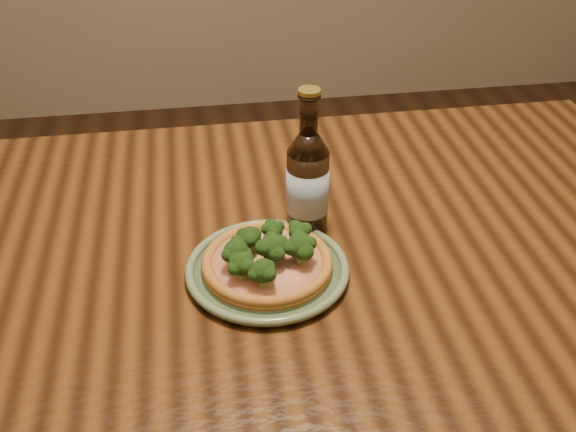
{
  "coord_description": "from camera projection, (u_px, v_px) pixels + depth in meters",
  "views": [
    {
      "loc": [
        -0.1,
        -0.81,
        1.43
      ],
      "look_at": [
        0.04,
        0.07,
        0.82
      ],
      "focal_mm": 42.0,
      "sensor_mm": 36.0,
      "label": 1
    }
  ],
  "objects": [
    {
      "name": "beer_bottle",
      "position": [
        308.0,
        181.0,
        1.12
      ],
      "size": [
        0.07,
        0.07,
        0.26
      ],
      "rotation": [
        0.0,
        0.0,
        -0.27
      ],
      "color": "black",
      "rests_on": "table"
    },
    {
      "name": "table",
      "position": [
        262.0,
        284.0,
        1.19
      ],
      "size": [
        1.6,
        0.9,
        0.75
      ],
      "color": "#4B2910",
      "rests_on": "ground"
    },
    {
      "name": "plate",
      "position": [
        267.0,
        269.0,
        1.06
      ],
      "size": [
        0.26,
        0.26,
        0.02
      ],
      "rotation": [
        0.0,
        0.0,
        0.37
      ],
      "color": "#5D714E",
      "rests_on": "table"
    },
    {
      "name": "pizza",
      "position": [
        267.0,
        260.0,
        1.05
      ],
      "size": [
        0.21,
        0.21,
        0.07
      ],
      "rotation": [
        0.0,
        0.0,
        -0.06
      ],
      "color": "#A96926",
      "rests_on": "plate"
    }
  ]
}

